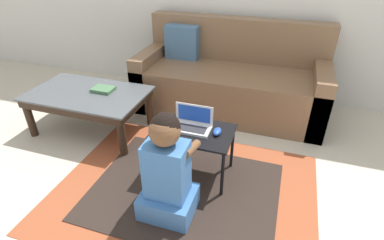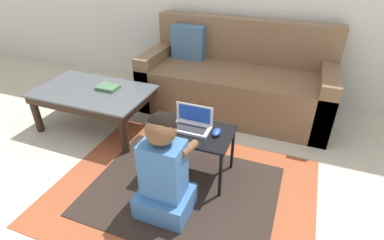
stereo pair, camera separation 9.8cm
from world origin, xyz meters
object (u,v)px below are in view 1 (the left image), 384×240
computer_mouse (217,131)px  person_seated (167,172)px  couch (230,81)px  book_on_table (103,89)px  laptop_desk (193,136)px  coffee_table (89,98)px  laptop (192,125)px

computer_mouse → person_seated: (-0.21, -0.44, -0.08)m
couch → computer_mouse: couch is taller
couch → book_on_table: size_ratio=9.77×
person_seated → laptop_desk: bearing=85.3°
laptop_desk → coffee_table: bearing=164.5°
laptop_desk → person_seated: 0.43m
laptop → computer_mouse: 0.20m
laptop_desk → computer_mouse: computer_mouse is taller
laptop → computer_mouse: bearing=-2.5°
laptop → book_on_table: laptop is taller
person_seated → laptop: bearing=88.1°
couch → coffee_table: 1.44m
coffee_table → laptop: 1.15m
couch → coffee_table: couch is taller
laptop_desk → computer_mouse: bearing=6.1°
computer_mouse → person_seated: person_seated is taller
coffee_table → person_seated: person_seated is taller
coffee_table → person_seated: bearing=-33.9°
laptop_desk → person_seated: size_ratio=0.77×
person_seated → computer_mouse: bearing=64.5°
person_seated → couch: bearing=87.8°
laptop_desk → computer_mouse: (0.18, 0.02, 0.07)m
person_seated → book_on_table: size_ratio=3.91×
laptop → coffee_table: bearing=165.6°
couch → person_seated: 1.60m
coffee_table → computer_mouse: (1.31, -0.29, 0.08)m
laptop_desk → laptop: (-0.02, 0.03, 0.08)m
computer_mouse → person_seated: bearing=-115.5°
coffee_table → laptop: (1.11, -0.29, 0.10)m
couch → laptop_desk: couch is taller
coffee_table → laptop: laptop is taller
couch → book_on_table: bearing=-142.8°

